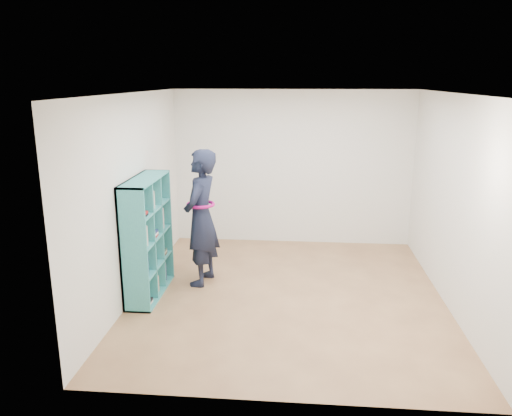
{
  "coord_description": "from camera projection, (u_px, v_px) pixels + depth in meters",
  "views": [
    {
      "loc": [
        0.12,
        -6.09,
        2.78
      ],
      "look_at": [
        -0.45,
        0.3,
        1.1
      ],
      "focal_mm": 35.0,
      "sensor_mm": 36.0,
      "label": 1
    }
  ],
  "objects": [
    {
      "name": "wall_left",
      "position": [
        134.0,
        196.0,
        6.42
      ],
      "size": [
        0.02,
        4.5,
        2.6
      ],
      "primitive_type": "cube",
      "color": "white",
      "rests_on": "floor"
    },
    {
      "name": "wall_right",
      "position": [
        453.0,
        203.0,
        6.08
      ],
      "size": [
        0.02,
        4.5,
        2.6
      ],
      "primitive_type": "cube",
      "color": "white",
      "rests_on": "floor"
    },
    {
      "name": "person",
      "position": [
        201.0,
        218.0,
        6.76
      ],
      "size": [
        0.56,
        0.75,
        1.87
      ],
      "rotation": [
        0.0,
        0.0,
        -1.74
      ],
      "color": "black",
      "rests_on": "floor"
    },
    {
      "name": "bookshelf",
      "position": [
        146.0,
        239.0,
        6.45
      ],
      "size": [
        0.34,
        1.17,
        1.56
      ],
      "color": "teal",
      "rests_on": "floor"
    },
    {
      "name": "wall_front",
      "position": [
        283.0,
        264.0,
        4.08
      ],
      "size": [
        4.0,
        0.02,
        2.6
      ],
      "primitive_type": "cube",
      "color": "white",
      "rests_on": "floor"
    },
    {
      "name": "floor",
      "position": [
        288.0,
        295.0,
        6.58
      ],
      "size": [
        4.5,
        4.5,
        0.0
      ],
      "primitive_type": "plane",
      "color": "brown",
      "rests_on": "ground"
    },
    {
      "name": "ceiling",
      "position": [
        291.0,
        93.0,
        5.92
      ],
      "size": [
        4.5,
        4.5,
        0.0
      ],
      "primitive_type": "plane",
      "color": "white",
      "rests_on": "wall_back"
    },
    {
      "name": "smartphone",
      "position": [
        193.0,
        207.0,
        6.86
      ],
      "size": [
        0.01,
        0.1,
        0.14
      ],
      "rotation": [
        0.33,
        0.0,
        0.04
      ],
      "color": "silver",
      "rests_on": "person"
    },
    {
      "name": "wall_back",
      "position": [
        293.0,
        168.0,
        8.42
      ],
      "size": [
        4.0,
        0.02,
        2.6
      ],
      "primitive_type": "cube",
      "color": "white",
      "rests_on": "floor"
    }
  ]
}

